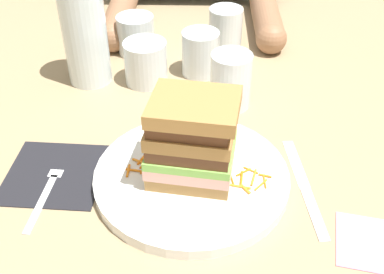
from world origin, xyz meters
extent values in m
plane|color=#9E8460|center=(0.00, 0.00, 0.00)|extent=(3.00, 3.00, 0.00)
cylinder|color=white|center=(0.01, -0.01, 0.01)|extent=(0.27, 0.27, 0.02)
cube|color=#A87A42|center=(0.01, -0.01, 0.03)|extent=(0.12, 0.11, 0.02)
cube|color=#E0A393|center=(0.01, -0.01, 0.05)|extent=(0.13, 0.11, 0.02)
cube|color=#7AB74C|center=(0.01, -0.01, 0.06)|extent=(0.13, 0.11, 0.01)
cube|color=#56331E|center=(0.01, -0.01, 0.07)|extent=(0.12, 0.10, 0.02)
cube|color=#A87A42|center=(0.01, -0.01, 0.09)|extent=(0.12, 0.11, 0.02)
cube|color=#56331E|center=(0.01, -0.01, 0.11)|extent=(0.11, 0.10, 0.02)
cube|color=#A87A42|center=(0.01, -0.02, 0.13)|extent=(0.12, 0.11, 0.02)
cylinder|color=orange|center=(-0.05, 0.02, 0.02)|extent=(0.02, 0.01, 0.00)
cylinder|color=orange|center=(-0.05, 0.01, 0.02)|extent=(0.02, 0.03, 0.00)
cylinder|color=orange|center=(-0.06, 0.01, 0.02)|extent=(0.01, 0.02, 0.00)
cylinder|color=orange|center=(-0.07, -0.01, 0.02)|extent=(0.03, 0.01, 0.00)
cylinder|color=orange|center=(-0.05, 0.01, 0.02)|extent=(0.02, 0.01, 0.00)
cylinder|color=orange|center=(-0.05, 0.00, 0.02)|extent=(0.03, 0.01, 0.00)
cylinder|color=orange|center=(-0.07, 0.01, 0.02)|extent=(0.02, 0.01, 0.00)
cylinder|color=orange|center=(-0.05, -0.01, 0.02)|extent=(0.02, 0.01, 0.00)
cylinder|color=orange|center=(-0.08, -0.01, 0.02)|extent=(0.00, 0.02, 0.00)
cylinder|color=orange|center=(-0.05, 0.01, 0.02)|extent=(0.02, 0.02, 0.00)
cylinder|color=orange|center=(0.08, -0.01, 0.02)|extent=(0.02, 0.02, 0.00)
cylinder|color=orange|center=(0.08, -0.04, 0.02)|extent=(0.03, 0.01, 0.00)
cylinder|color=orange|center=(0.08, -0.04, 0.02)|extent=(0.01, 0.02, 0.00)
cylinder|color=orange|center=(0.11, -0.03, 0.02)|extent=(0.02, 0.02, 0.00)
cylinder|color=orange|center=(0.10, -0.02, 0.02)|extent=(0.01, 0.03, 0.00)
cylinder|color=orange|center=(0.11, -0.03, 0.02)|extent=(0.00, 0.02, 0.00)
cylinder|color=orange|center=(0.09, -0.01, 0.02)|extent=(0.02, 0.01, 0.00)
cylinder|color=orange|center=(0.08, -0.02, 0.02)|extent=(0.01, 0.03, 0.00)
cylinder|color=orange|center=(0.07, -0.02, 0.02)|extent=(0.01, 0.02, 0.00)
cylinder|color=orange|center=(0.11, -0.02, 0.02)|extent=(0.02, 0.01, 0.00)
cube|color=black|center=(-0.19, 0.00, 0.00)|extent=(0.14, 0.14, 0.00)
cube|color=silver|center=(-0.19, -0.06, 0.00)|extent=(0.02, 0.11, 0.00)
cube|color=silver|center=(-0.19, 0.00, 0.00)|extent=(0.02, 0.02, 0.00)
cylinder|color=silver|center=(-0.17, 0.03, 0.00)|extent=(0.01, 0.04, 0.00)
cylinder|color=silver|center=(-0.18, 0.03, 0.00)|extent=(0.01, 0.04, 0.00)
cylinder|color=silver|center=(-0.19, 0.03, 0.00)|extent=(0.01, 0.04, 0.00)
cylinder|color=silver|center=(-0.19, 0.03, 0.00)|extent=(0.01, 0.04, 0.00)
cube|color=silver|center=(0.17, -0.07, 0.00)|extent=(0.02, 0.10, 0.00)
cube|color=silver|center=(0.16, 0.03, 0.00)|extent=(0.03, 0.11, 0.00)
cylinder|color=white|center=(0.07, 0.19, 0.05)|extent=(0.07, 0.07, 0.10)
cylinder|color=orange|center=(0.07, 0.19, 0.03)|extent=(0.06, 0.06, 0.05)
cylinder|color=silver|center=(-0.18, 0.26, 0.11)|extent=(0.08, 0.08, 0.21)
cylinder|color=silver|center=(0.02, 0.29, 0.04)|extent=(0.07, 0.07, 0.08)
cylinder|color=silver|center=(-0.11, 0.37, 0.04)|extent=(0.07, 0.07, 0.08)
cylinder|color=silver|center=(-0.08, 0.26, 0.04)|extent=(0.08, 0.08, 0.08)
cylinder|color=silver|center=(0.07, 0.38, 0.05)|extent=(0.07, 0.07, 0.09)
cube|color=pink|center=(0.24, -0.12, 0.00)|extent=(0.11, 0.11, 0.00)
cylinder|color=#936647|center=(-0.16, 0.49, 0.03)|extent=(0.06, 0.23, 0.06)
cylinder|color=#936647|center=(0.16, 0.49, 0.03)|extent=(0.06, 0.23, 0.06)
sphere|color=#936647|center=(-0.16, 0.38, 0.03)|extent=(0.06, 0.06, 0.06)
sphere|color=#936647|center=(0.16, 0.38, 0.03)|extent=(0.06, 0.06, 0.06)
camera|label=1|loc=(0.02, -0.50, 0.47)|focal=44.61mm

